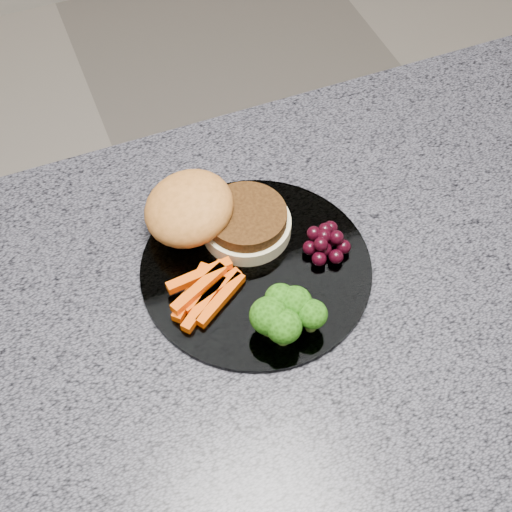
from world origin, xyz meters
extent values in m
cube|color=brown|center=(0.00, 0.00, 0.43)|extent=(1.20, 0.60, 0.86)
cube|color=#52515C|center=(0.00, 0.00, 0.88)|extent=(1.20, 0.60, 0.04)
cylinder|color=white|center=(0.00, 0.05, 0.90)|extent=(0.26, 0.26, 0.01)
cylinder|color=beige|center=(0.01, 0.10, 0.92)|extent=(0.12, 0.12, 0.02)
cylinder|color=#49280E|center=(0.01, 0.10, 0.93)|extent=(0.10, 0.10, 0.02)
ellipsoid|color=#C37330|center=(-0.05, 0.13, 0.93)|extent=(0.12, 0.12, 0.06)
cube|color=#F35004|center=(-0.07, 0.05, 0.91)|extent=(0.07, 0.05, 0.01)
cube|color=#F35004|center=(-0.06, 0.04, 0.91)|extent=(0.08, 0.03, 0.01)
cube|color=#F35004|center=(-0.07, 0.02, 0.91)|extent=(0.07, 0.06, 0.01)
cube|color=#F35004|center=(-0.06, 0.05, 0.92)|extent=(0.08, 0.02, 0.01)
cube|color=#F35004|center=(-0.07, 0.04, 0.92)|extent=(0.07, 0.04, 0.01)
cube|color=#F35004|center=(-0.05, 0.02, 0.91)|extent=(0.07, 0.05, 0.01)
cube|color=#F35004|center=(-0.08, 0.04, 0.91)|extent=(0.06, 0.06, 0.01)
cylinder|color=olive|center=(-0.02, -0.03, 0.91)|extent=(0.01, 0.01, 0.02)
ellipsoid|color=#153C08|center=(-0.02, -0.03, 0.94)|extent=(0.04, 0.04, 0.04)
cylinder|color=olive|center=(0.01, -0.02, 0.91)|extent=(0.01, 0.01, 0.02)
ellipsoid|color=#153C08|center=(0.01, -0.02, 0.93)|extent=(0.04, 0.04, 0.03)
cylinder|color=olive|center=(-0.01, -0.05, 0.91)|extent=(0.01, 0.01, 0.02)
ellipsoid|color=#153C08|center=(-0.01, -0.05, 0.94)|extent=(0.04, 0.04, 0.03)
cylinder|color=olive|center=(0.02, -0.04, 0.91)|extent=(0.01, 0.01, 0.02)
ellipsoid|color=#153C08|center=(0.02, -0.04, 0.93)|extent=(0.03, 0.03, 0.03)
cylinder|color=olive|center=(0.00, -0.02, 0.91)|extent=(0.01, 0.01, 0.02)
ellipsoid|color=#153C08|center=(0.00, -0.02, 0.93)|extent=(0.03, 0.03, 0.03)
sphere|color=black|center=(0.08, 0.04, 0.91)|extent=(0.02, 0.02, 0.02)
sphere|color=black|center=(0.09, 0.05, 0.91)|extent=(0.02, 0.02, 0.02)
sphere|color=black|center=(0.08, 0.06, 0.91)|extent=(0.02, 0.02, 0.02)
sphere|color=black|center=(0.06, 0.05, 0.91)|extent=(0.02, 0.02, 0.02)
sphere|color=black|center=(0.07, 0.03, 0.91)|extent=(0.02, 0.02, 0.02)
sphere|color=black|center=(0.09, 0.02, 0.91)|extent=(0.02, 0.02, 0.02)
sphere|color=black|center=(0.10, 0.03, 0.91)|extent=(0.02, 0.02, 0.02)
sphere|color=black|center=(0.10, 0.06, 0.91)|extent=(0.02, 0.02, 0.02)
sphere|color=black|center=(0.08, 0.05, 0.93)|extent=(0.02, 0.02, 0.02)
sphere|color=black|center=(0.07, 0.04, 0.93)|extent=(0.02, 0.02, 0.02)
sphere|color=black|center=(0.09, 0.04, 0.93)|extent=(0.02, 0.02, 0.02)
sphere|color=black|center=(0.07, 0.06, 0.93)|extent=(0.02, 0.02, 0.02)
sphere|color=black|center=(0.09, 0.05, 0.93)|extent=(0.02, 0.02, 0.02)
camera|label=1|loc=(-0.17, -0.37, 1.56)|focal=50.00mm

